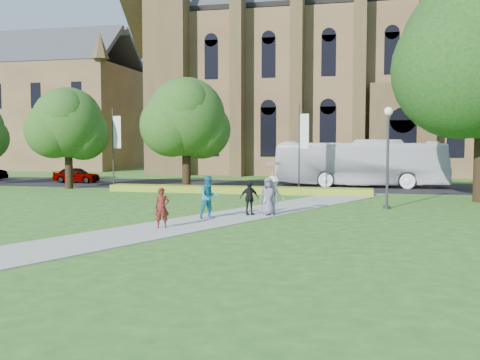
% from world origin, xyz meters
% --- Properties ---
extents(ground, '(160.00, 160.00, 0.00)m').
position_xyz_m(ground, '(0.00, 0.00, 0.00)').
color(ground, '#2B5E1C').
rests_on(ground, ground).
extents(road, '(160.00, 10.00, 0.02)m').
position_xyz_m(road, '(0.00, 20.00, 0.01)').
color(road, black).
rests_on(road, ground).
extents(footpath, '(15.58, 28.54, 0.04)m').
position_xyz_m(footpath, '(0.00, 1.00, 0.02)').
color(footpath, '#B2B2A8').
rests_on(footpath, ground).
extents(flower_hedge, '(18.00, 1.40, 0.45)m').
position_xyz_m(flower_hedge, '(-2.00, 13.20, 0.23)').
color(flower_hedge, gold).
rests_on(flower_hedge, ground).
extents(cathedral, '(52.60, 18.25, 28.00)m').
position_xyz_m(cathedral, '(10.00, 39.73, 12.98)').
color(cathedral, olive).
rests_on(cathedral, ground).
extents(building_west, '(22.00, 14.00, 18.30)m').
position_xyz_m(building_west, '(-34.00, 42.00, 9.21)').
color(building_west, olive).
rests_on(building_west, ground).
extents(streetlamp, '(0.44, 0.44, 5.24)m').
position_xyz_m(streetlamp, '(7.50, 6.50, 3.30)').
color(streetlamp, '#38383D').
rests_on(streetlamp, ground).
extents(street_tree_0, '(5.20, 5.20, 7.50)m').
position_xyz_m(street_tree_0, '(-15.00, 14.00, 4.87)').
color(street_tree_0, '#332114').
rests_on(street_tree_0, ground).
extents(street_tree_1, '(5.60, 5.60, 8.05)m').
position_xyz_m(street_tree_1, '(-6.00, 14.50, 5.22)').
color(street_tree_1, '#332114').
rests_on(street_tree_1, ground).
extents(banner_pole_0, '(0.70, 0.10, 6.00)m').
position_xyz_m(banner_pole_0, '(2.11, 15.20, 3.39)').
color(banner_pole_0, '#38383D').
rests_on(banner_pole_0, ground).
extents(banner_pole_1, '(0.70, 0.10, 6.00)m').
position_xyz_m(banner_pole_1, '(-11.89, 15.20, 3.39)').
color(banner_pole_1, '#38383D').
rests_on(banner_pole_1, ground).
extents(tour_coach, '(13.07, 3.28, 3.63)m').
position_xyz_m(tour_coach, '(6.17, 20.27, 1.83)').
color(tour_coach, white).
rests_on(tour_coach, road).
extents(car_0, '(3.93, 1.64, 1.33)m').
position_xyz_m(car_0, '(-17.39, 19.27, 0.69)').
color(car_0, gray).
rests_on(car_0, road).
extents(pedestrian_0, '(0.69, 0.59, 1.60)m').
position_xyz_m(pedestrian_0, '(-1.54, -2.11, 0.84)').
color(pedestrian_0, '#5B1B15').
rests_on(pedestrian_0, footpath).
extents(pedestrian_1, '(1.18, 1.14, 1.91)m').
position_xyz_m(pedestrian_1, '(-0.44, 0.81, 1.00)').
color(pedestrian_1, '#1C718D').
rests_on(pedestrian_1, footpath).
extents(pedestrian_2, '(1.31, 1.32, 1.83)m').
position_xyz_m(pedestrian_2, '(2.16, 2.73, 0.95)').
color(pedestrian_2, silver).
rests_on(pedestrian_2, footpath).
extents(pedestrian_3, '(0.99, 0.80, 1.57)m').
position_xyz_m(pedestrian_3, '(1.07, 2.36, 0.83)').
color(pedestrian_3, black).
rests_on(pedestrian_3, footpath).
extents(pedestrian_4, '(0.97, 0.76, 1.75)m').
position_xyz_m(pedestrian_4, '(1.96, 2.48, 0.92)').
color(pedestrian_4, slate).
rests_on(pedestrian_4, footpath).
extents(parasol, '(0.79, 0.79, 0.69)m').
position_xyz_m(parasol, '(2.14, 2.58, 2.13)').
color(parasol, '#C08791').
rests_on(parasol, pedestrian_4).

